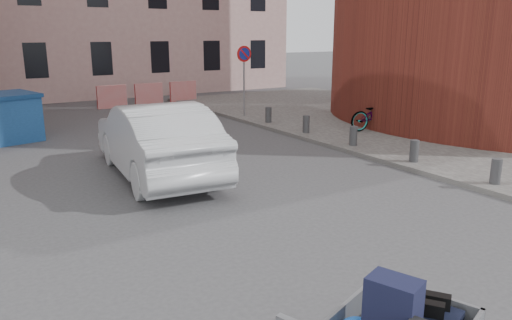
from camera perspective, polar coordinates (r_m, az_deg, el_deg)
ground at (r=8.55m, az=-3.37°, el=-8.11°), size 120.00×120.00×0.00m
sidewalk at (r=17.88m, az=19.14°, el=3.29°), size 9.00×24.00×0.12m
no_parking_sign at (r=19.15m, az=-1.37°, el=10.67°), size 0.60×0.09×2.65m
bollards at (r=14.51m, az=11.06°, el=2.73°), size 0.22×9.02×0.55m
barriers at (r=23.51m, az=-12.14°, el=7.36°), size 4.70×0.18×1.00m
silver_car at (r=11.76m, az=-11.31°, el=2.30°), size 2.30×5.36×1.72m
bicycle at (r=16.96m, az=13.55°, el=5.10°), size 2.04×0.93×1.03m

